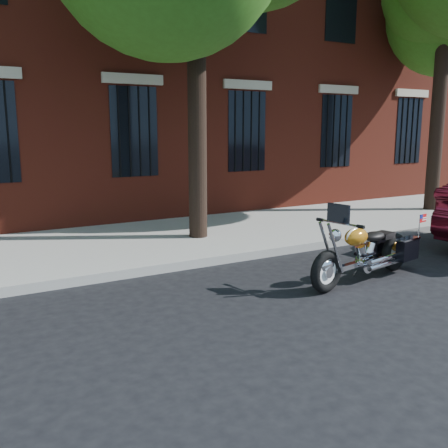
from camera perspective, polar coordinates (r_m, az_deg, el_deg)
ground at (r=7.38m, az=3.84°, el=-7.11°), size 120.00×120.00×0.00m
curb at (r=8.50m, az=-1.32°, el=-4.15°), size 40.00×0.16×0.15m
sidewalk at (r=10.14m, az=-6.39°, el=-1.74°), size 40.00×3.60×0.15m
building at (r=16.79m, az=-16.98°, el=23.23°), size 26.00×10.08×12.00m
motorcycle at (r=7.89m, az=16.17°, el=-3.19°), size 2.48×0.96×1.24m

